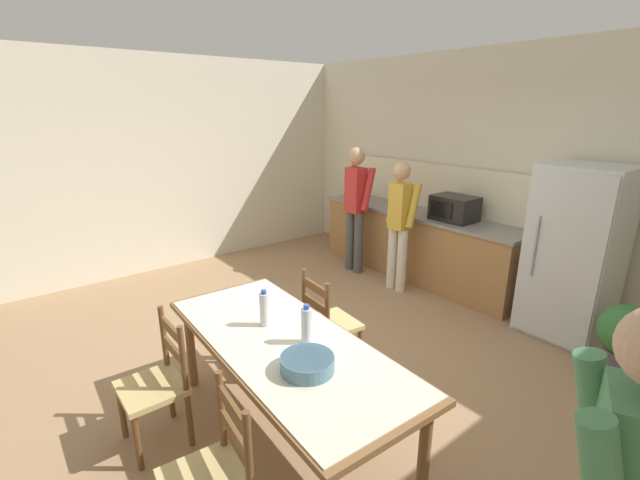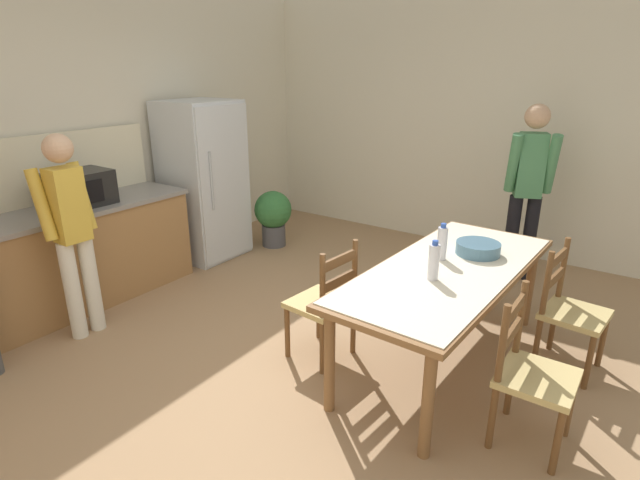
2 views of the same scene
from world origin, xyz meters
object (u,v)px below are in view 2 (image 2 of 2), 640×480
potted_plant (273,215)px  serving_bowl (478,248)px  chair_side_far_left (324,303)px  chair_side_near_left (531,374)px  bottle_off_centre (442,243)px  microwave (79,189)px  chair_side_near_right (570,311)px  person_at_counter (71,227)px  dining_table (448,277)px  bottle_near_centre (434,262)px  refrigerator (204,181)px  person_by_table (528,185)px

potted_plant → serving_bowl: bearing=-107.6°
chair_side_far_left → chair_side_near_left: size_ratio=1.00×
bottle_off_centre → potted_plant: size_ratio=0.40×
microwave → chair_side_near_left: bearing=-84.8°
microwave → chair_side_far_left: (0.40, -2.31, -0.61)m
serving_bowl → chair_side_far_left: bearing=134.2°
chair_side_near_right → potted_plant: size_ratio=1.36×
chair_side_near_left → serving_bowl: bearing=36.0°
microwave → chair_side_near_right: size_ratio=0.55×
bottle_off_centre → person_at_counter: bearing=119.1°
dining_table → bottle_near_centre: 0.33m
refrigerator → chair_side_far_left: refrigerator is taller
bottle_off_centre → chair_side_near_left: size_ratio=0.30×
chair_side_far_left → potted_plant: 2.49m
bottle_near_centre → chair_side_far_left: (-0.18, 0.73, -0.43)m
bottle_near_centre → person_by_table: size_ratio=0.16×
potted_plant → bottle_off_centre: bearing=-113.8°
refrigerator → person_at_counter: bearing=-164.5°
microwave → serving_bowl: bearing=-69.0°
refrigerator → potted_plant: size_ratio=2.58×
bottle_off_centre → person_by_table: size_ratio=0.16×
dining_table → person_by_table: (1.88, -0.05, 0.30)m
refrigerator → microwave: (-1.40, 0.02, 0.19)m
bottle_near_centre → person_at_counter: person_at_counter is taller
microwave → person_by_table: bearing=-48.7°
microwave → bottle_off_centre: (0.95, -2.95, -0.18)m
microwave → chair_side_near_right: bearing=-71.4°
serving_bowl → chair_side_far_left: chair_side_far_left is taller
person_by_table → microwave: bearing=-71.5°
chair_side_far_left → person_at_counter: bearing=-60.2°
person_at_counter → person_by_table: (3.13, -2.58, 0.07)m
bottle_off_centre → chair_side_far_left: size_ratio=0.30×
serving_bowl → refrigerator: bearing=86.3°
refrigerator → bottle_off_centre: bearing=-98.8°
dining_table → chair_side_near_right: (0.44, -0.74, -0.23)m
bottle_near_centre → bottle_off_centre: size_ratio=1.00×
chair_side_near_right → person_at_counter: 3.71m
refrigerator → bottle_off_centre: 2.97m
bottle_near_centre → chair_side_near_left: (-0.24, -0.71, -0.43)m
microwave → person_at_counter: person_at_counter is taller
chair_side_far_left → person_by_table: bearing=166.7°
refrigerator → chair_side_near_left: bearing=-105.9°
microwave → chair_side_near_left: (0.34, -3.75, -0.61)m
chair_side_near_right → chair_side_near_left: (-0.94, 0.04, 0.00)m
serving_bowl → chair_side_far_left: (-0.80, 0.82, -0.36)m
serving_bowl → person_at_counter: size_ratio=0.20×
person_by_table → refrigerator: bearing=-89.6°
bottle_near_centre → person_at_counter: (-0.98, 2.52, 0.03)m
chair_side_near_left → chair_side_far_left: bearing=87.8°
bottle_near_centre → serving_bowl: size_ratio=0.84×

